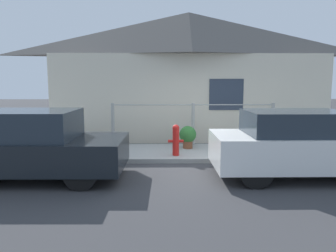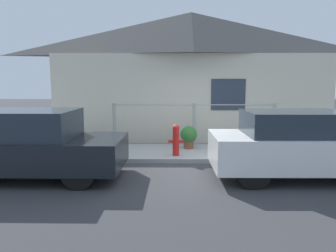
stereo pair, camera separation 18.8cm
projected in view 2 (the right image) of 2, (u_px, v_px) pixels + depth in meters
name	position (u px, v px, depth m)	size (l,w,h in m)	color
ground_plane	(199.00, 164.00, 8.08)	(60.00, 60.00, 0.00)	#38383A
sidewalk	(196.00, 153.00, 9.06)	(24.00, 2.00, 0.12)	#9E9E99
house	(191.00, 40.00, 11.25)	(9.52, 2.23, 4.38)	beige
fence	(194.00, 122.00, 9.80)	(4.90, 0.10, 1.26)	#999993
car_left	(30.00, 145.00, 6.82)	(3.81, 1.77, 1.43)	black
car_right	(299.00, 145.00, 6.79)	(3.68, 1.63, 1.41)	white
fire_hydrant	(176.00, 139.00, 8.42)	(0.40, 0.18, 0.81)	red
potted_plant_near_hydrant	(189.00, 136.00, 9.33)	(0.48, 0.48, 0.64)	brown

